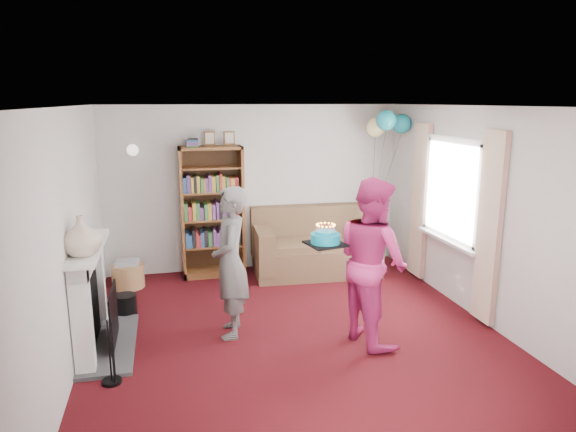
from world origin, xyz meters
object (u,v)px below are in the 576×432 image
object	(u,v)px
sofa	(314,248)
person_striped	(230,263)
birthday_cake	(325,239)
person_magenta	(372,261)
bookcase	(212,213)

from	to	relation	value
sofa	person_striped	size ratio (longest dim) A/B	1.10
sofa	birthday_cake	distance (m)	2.47
sofa	person_striped	xyz separation A→B (m)	(-1.51, -1.88, 0.48)
person_striped	person_magenta	xyz separation A→B (m)	(1.45, -0.48, 0.06)
person_striped	birthday_cake	size ratio (longest dim) A/B	4.52
sofa	birthday_cake	size ratio (longest dim) A/B	4.97
bookcase	sofa	distance (m)	1.63
bookcase	person_striped	size ratio (longest dim) A/B	1.27
person_striped	birthday_cake	distance (m)	1.08
bookcase	sofa	size ratio (longest dim) A/B	1.16
person_striped	birthday_cake	bearing A→B (deg)	75.87
bookcase	person_magenta	world-z (taller)	bookcase
person_magenta	person_striped	bearing A→B (deg)	59.31
person_magenta	bookcase	bearing A→B (deg)	16.96
person_magenta	birthday_cake	size ratio (longest dim) A/B	4.85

